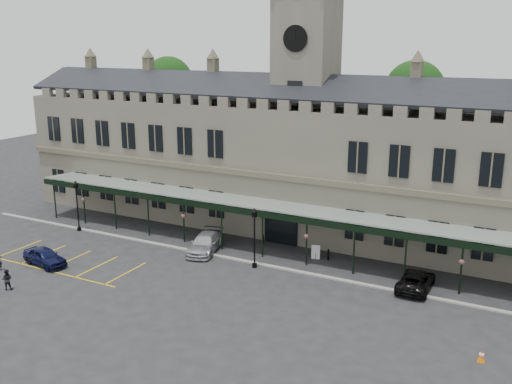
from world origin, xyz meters
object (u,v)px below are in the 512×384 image
at_px(sign_board, 316,252).
at_px(person_b, 7,279).
at_px(car_van, 416,281).
at_px(clock_tower, 306,93).
at_px(car_left_a, 45,257).
at_px(traffic_cone, 481,356).
at_px(lamp_post_left, 77,201).
at_px(car_taxi, 205,243).
at_px(lamp_post_mid, 254,232).
at_px(station_building, 304,164).

relative_size(sign_board, person_b, 0.78).
relative_size(car_van, person_b, 3.02).
relative_size(clock_tower, car_left_a, 5.80).
relative_size(car_left_a, person_b, 2.69).
bearing_deg(person_b, car_van, 174.54).
relative_size(traffic_cone, person_b, 0.43).
height_order(lamp_post_left, car_taxi, lamp_post_left).
xyz_separation_m(lamp_post_left, lamp_post_mid, (19.37, -0.39, 0.03)).
distance_m(lamp_post_left, car_van, 32.01).
distance_m(lamp_post_mid, car_taxi, 6.03).
height_order(station_building, lamp_post_mid, station_building).
xyz_separation_m(clock_tower, car_van, (13.00, -9.38, -12.44)).
bearing_deg(clock_tower, car_van, -35.82).
distance_m(lamp_post_mid, person_b, 18.86).
bearing_deg(traffic_cone, station_building, 136.52).
height_order(station_building, car_taxi, station_building).
bearing_deg(car_van, clock_tower, -35.73).
bearing_deg(car_taxi, car_van, -11.67).
distance_m(lamp_post_left, sign_board, 23.50).
relative_size(sign_board, car_left_a, 0.29).
bearing_deg(lamp_post_mid, car_taxi, 167.50).
xyz_separation_m(station_building, car_left_a, (-15.00, -18.55, -5.74)).
bearing_deg(sign_board, person_b, -153.32).
xyz_separation_m(station_building, lamp_post_mid, (0.47, -11.09, -3.47)).
height_order(car_left_a, car_van, car_left_a).
bearing_deg(car_left_a, sign_board, -49.48).
distance_m(lamp_post_mid, car_left_a, 17.32).
bearing_deg(clock_tower, car_taxi, -116.65).
relative_size(lamp_post_left, traffic_cone, 7.29).
bearing_deg(sign_board, car_van, -29.24).
xyz_separation_m(station_building, clock_tower, (0.00, 0.09, 6.64)).
xyz_separation_m(lamp_post_mid, car_left_a, (-15.47, -7.45, -2.26)).
distance_m(station_building, car_taxi, 12.45).
relative_size(clock_tower, person_b, 15.57).
bearing_deg(traffic_cone, lamp_post_left, 169.60).
bearing_deg(clock_tower, lamp_post_mid, -87.58).
xyz_separation_m(lamp_post_mid, car_taxi, (-5.47, 1.21, -2.22)).
distance_m(lamp_post_left, car_taxi, 14.10).
height_order(car_van, person_b, person_b).
height_order(traffic_cone, car_van, car_van).
distance_m(station_building, car_van, 17.00).
bearing_deg(lamp_post_left, clock_tower, 29.72).
bearing_deg(sign_board, car_left_a, -164.53).
bearing_deg(traffic_cone, car_left_a, -178.33).
distance_m(station_building, traffic_cone, 26.25).
bearing_deg(car_left_a, car_taxi, -39.32).
height_order(traffic_cone, sign_board, sign_board).
xyz_separation_m(station_building, lamp_post_left, (-18.90, -10.70, -3.51)).
distance_m(sign_board, person_b, 24.16).
bearing_deg(lamp_post_mid, sign_board, 46.82).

